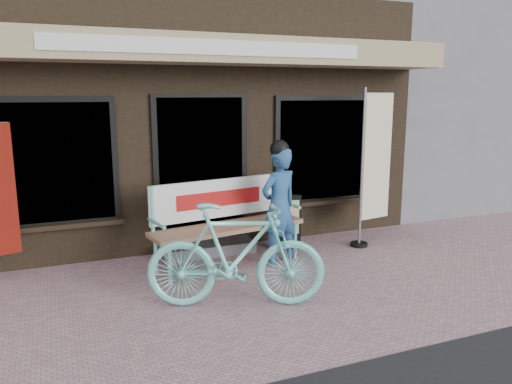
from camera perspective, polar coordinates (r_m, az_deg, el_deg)
name	(u,v)px	position (r m, az deg, el deg)	size (l,w,h in m)	color
ground	(254,301)	(5.53, -0.23, -12.31)	(70.00, 70.00, 0.00)	#B38892
storefront	(155,50)	(9.88, -11.45, 15.59)	(7.00, 6.77, 6.00)	black
neighbor_right_near	(478,70)	(14.57, 24.01, 12.66)	(10.00, 7.00, 5.60)	slate
bench	(224,215)	(6.50, -3.67, -2.68)	(2.09, 0.86, 1.10)	#6DD6CC
person	(279,204)	(6.47, 2.65, -1.33)	(0.65, 0.52, 1.63)	#28558A
bicycle	(236,255)	(5.21, -2.30, -7.25)	(0.53, 1.86, 1.12)	#6DD6CC
nobori_cream	(374,165)	(7.42, 13.33, 2.98)	(0.68, 0.29, 2.29)	gray
menu_stand	(287,222)	(7.14, 3.56, -3.39)	(0.39, 0.22, 0.79)	black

